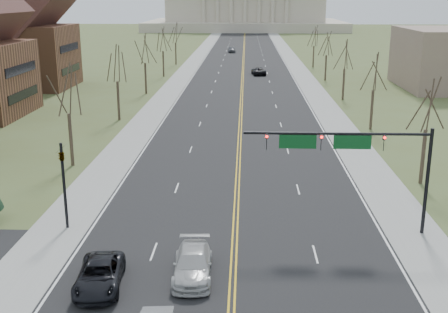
# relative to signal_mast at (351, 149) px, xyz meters

# --- Properties ---
(road) EXTENTS (20.00, 380.00, 0.01)m
(road) POSITION_rel_signal_mast_xyz_m (-7.45, 96.50, -5.76)
(road) COLOR black
(road) RESTS_ON ground
(cross_road) EXTENTS (120.00, 14.00, 0.01)m
(cross_road) POSITION_rel_signal_mast_xyz_m (-7.45, -7.50, -5.76)
(cross_road) COLOR black
(cross_road) RESTS_ON ground
(sidewalk_left) EXTENTS (4.00, 380.00, 0.03)m
(sidewalk_left) POSITION_rel_signal_mast_xyz_m (-19.45, 96.50, -5.75)
(sidewalk_left) COLOR gray
(sidewalk_left) RESTS_ON ground
(sidewalk_right) EXTENTS (4.00, 380.00, 0.03)m
(sidewalk_right) POSITION_rel_signal_mast_xyz_m (4.55, 96.50, -5.75)
(sidewalk_right) COLOR gray
(sidewalk_right) RESTS_ON ground
(center_line) EXTENTS (0.42, 380.00, 0.01)m
(center_line) POSITION_rel_signal_mast_xyz_m (-7.45, 96.50, -5.75)
(center_line) COLOR gold
(center_line) RESTS_ON road
(edge_line_left) EXTENTS (0.15, 380.00, 0.01)m
(edge_line_left) POSITION_rel_signal_mast_xyz_m (-17.25, 96.50, -5.75)
(edge_line_left) COLOR silver
(edge_line_left) RESTS_ON road
(edge_line_right) EXTENTS (0.15, 380.00, 0.01)m
(edge_line_right) POSITION_rel_signal_mast_xyz_m (2.35, 96.50, -5.75)
(edge_line_right) COLOR silver
(edge_line_right) RESTS_ON road
(signal_mast) EXTENTS (12.12, 0.44, 7.20)m
(signal_mast) POSITION_rel_signal_mast_xyz_m (0.00, 0.00, 0.00)
(signal_mast) COLOR black
(signal_mast) RESTS_ON ground
(signal_left) EXTENTS (0.32, 0.36, 6.00)m
(signal_left) POSITION_rel_signal_mast_xyz_m (-18.95, 0.00, -2.05)
(signal_left) COLOR black
(signal_left) RESTS_ON ground
(tree_r_0) EXTENTS (3.74, 3.74, 8.50)m
(tree_r_0) POSITION_rel_signal_mast_xyz_m (8.05, 10.50, 0.79)
(tree_r_0) COLOR #372A20
(tree_r_0) RESTS_ON ground
(tree_l_0) EXTENTS (3.96, 3.96, 9.00)m
(tree_l_0) POSITION_rel_signal_mast_xyz_m (-22.95, 14.50, 1.18)
(tree_l_0) COLOR #372A20
(tree_l_0) RESTS_ON ground
(tree_r_1) EXTENTS (3.74, 3.74, 8.50)m
(tree_r_1) POSITION_rel_signal_mast_xyz_m (8.05, 30.50, 0.79)
(tree_r_1) COLOR #372A20
(tree_r_1) RESTS_ON ground
(tree_l_1) EXTENTS (3.96, 3.96, 9.00)m
(tree_l_1) POSITION_rel_signal_mast_xyz_m (-22.95, 34.50, 1.18)
(tree_l_1) COLOR #372A20
(tree_l_1) RESTS_ON ground
(tree_r_2) EXTENTS (3.74, 3.74, 8.50)m
(tree_r_2) POSITION_rel_signal_mast_xyz_m (8.05, 50.50, 0.79)
(tree_r_2) COLOR #372A20
(tree_r_2) RESTS_ON ground
(tree_l_2) EXTENTS (3.96, 3.96, 9.00)m
(tree_l_2) POSITION_rel_signal_mast_xyz_m (-22.95, 54.50, 1.18)
(tree_l_2) COLOR #372A20
(tree_l_2) RESTS_ON ground
(tree_r_3) EXTENTS (3.74, 3.74, 8.50)m
(tree_r_3) POSITION_rel_signal_mast_xyz_m (8.05, 70.50, 0.79)
(tree_r_3) COLOR #372A20
(tree_r_3) RESTS_ON ground
(tree_l_3) EXTENTS (3.96, 3.96, 9.00)m
(tree_l_3) POSITION_rel_signal_mast_xyz_m (-22.95, 74.50, 1.18)
(tree_l_3) COLOR #372A20
(tree_l_3) RESTS_ON ground
(tree_r_4) EXTENTS (3.74, 3.74, 8.50)m
(tree_r_4) POSITION_rel_signal_mast_xyz_m (8.05, 90.50, 0.79)
(tree_r_4) COLOR #372A20
(tree_r_4) RESTS_ON ground
(tree_l_4) EXTENTS (3.96, 3.96, 9.00)m
(tree_l_4) POSITION_rel_signal_mast_xyz_m (-22.95, 94.50, 1.18)
(tree_l_4) COLOR #372A20
(tree_l_4) RESTS_ON ground
(bldg_left_far) EXTENTS (17.10, 14.28, 23.25)m
(bldg_left_far) POSITION_rel_signal_mast_xyz_m (-45.44, 60.50, 3.78)
(bldg_left_far) COLOR brown
(bldg_left_far) RESTS_ON ground
(car_sb_outer_lead) EXTENTS (2.88, 5.35, 1.43)m
(car_sb_outer_lead) POSITION_rel_signal_mast_xyz_m (-14.66, -8.00, -5.04)
(car_sb_outer_lead) COLOR black
(car_sb_outer_lead) RESTS_ON road
(car_sb_inner_second) EXTENTS (2.35, 5.33, 1.52)m
(car_sb_inner_second) POSITION_rel_signal_mast_xyz_m (-9.71, -6.61, -4.99)
(car_sb_inner_second) COLOR #B3B3B3
(car_sb_inner_second) RESTS_ON road
(car_far_nb) EXTENTS (3.10, 5.64, 1.50)m
(car_far_nb) POSITION_rel_signal_mast_xyz_m (-4.27, 77.98, -5.00)
(car_far_nb) COLOR black
(car_far_nb) RESTS_ON road
(car_far_sb) EXTENTS (2.27, 5.00, 1.67)m
(car_far_sb) POSITION_rel_signal_mast_xyz_m (-10.85, 123.63, -4.92)
(car_far_sb) COLOR #57595F
(car_far_sb) RESTS_ON road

